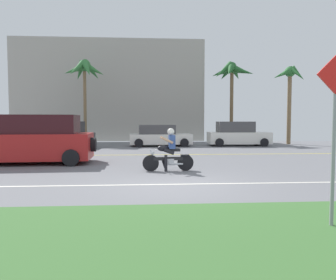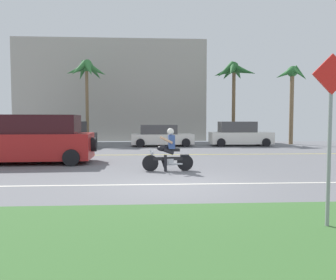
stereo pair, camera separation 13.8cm
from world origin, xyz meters
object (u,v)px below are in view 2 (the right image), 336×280
object	(u,v)px
parked_car_0	(61,136)
palm_tree_0	(86,73)
parked_car_2	(239,135)
parked_car_1	(161,136)
motorcyclist	(168,153)
street_sign	(330,124)
palm_tree_1	(292,80)
suv_nearby	(36,140)
palm_tree_2	(234,74)

from	to	relation	value
parked_car_0	palm_tree_0	size ratio (longest dim) A/B	0.69
parked_car_2	parked_car_1	bearing A→B (deg)	179.25
motorcyclist	parked_car_2	bearing A→B (deg)	63.25
palm_tree_0	street_sign	distance (m)	21.72
palm_tree_0	palm_tree_1	xyz separation A→B (m)	(15.03, -1.64, -0.64)
suv_nearby	parked_car_1	world-z (taller)	suv_nearby
parked_car_0	palm_tree_0	world-z (taller)	palm_tree_0
motorcyclist	suv_nearby	world-z (taller)	suv_nearby
parked_car_2	street_sign	world-z (taller)	street_sign
palm_tree_0	palm_tree_2	xyz separation A→B (m)	(11.12, -0.10, 0.02)
palm_tree_2	palm_tree_0	bearing A→B (deg)	179.48
parked_car_1	palm_tree_1	size ratio (longest dim) A/B	0.74
palm_tree_2	street_sign	world-z (taller)	palm_tree_2
motorcyclist	palm_tree_2	distance (m)	15.69
motorcyclist	palm_tree_1	distance (m)	16.17
palm_tree_0	palm_tree_1	distance (m)	15.14
parked_car_2	palm_tree_2	bearing A→B (deg)	84.51
palm_tree_2	motorcyclist	bearing A→B (deg)	-112.87
parked_car_2	street_sign	xyz separation A→B (m)	(-3.41, -17.19, 0.89)
parked_car_1	palm_tree_2	world-z (taller)	palm_tree_2
palm_tree_0	palm_tree_1	bearing A→B (deg)	-6.21
motorcyclist	parked_car_1	world-z (taller)	motorcyclist
motorcyclist	palm_tree_2	size ratio (longest dim) A/B	0.28
parked_car_0	parked_car_1	xyz separation A→B (m)	(6.31, 1.29, -0.10)
motorcyclist	palm_tree_2	world-z (taller)	palm_tree_2
suv_nearby	street_sign	bearing A→B (deg)	-49.25
palm_tree_0	palm_tree_1	size ratio (longest dim) A/B	1.10
street_sign	palm_tree_1	bearing A→B (deg)	67.62
street_sign	parked_car_1	bearing A→B (deg)	96.55
motorcyclist	street_sign	xyz separation A→B (m)	(2.14, -6.18, 1.04)
palm_tree_0	street_sign	bearing A→B (deg)	-69.66
suv_nearby	palm_tree_0	xyz separation A→B (m)	(-0.09, 11.55, 4.34)
parked_car_1	street_sign	bearing A→B (deg)	-83.45
palm_tree_1	street_sign	world-z (taller)	palm_tree_1
palm_tree_1	palm_tree_2	distance (m)	4.25
parked_car_2	street_sign	size ratio (longest dim) A/B	1.54
street_sign	parked_car_2	bearing A→B (deg)	78.77
palm_tree_0	palm_tree_2	distance (m)	11.12
palm_tree_1	street_sign	xyz separation A→B (m)	(-7.59, -18.44, -2.99)
motorcyclist	palm_tree_0	bearing A→B (deg)	110.87
suv_nearby	parked_car_0	size ratio (longest dim) A/B	1.09
motorcyclist	parked_car_2	world-z (taller)	parked_car_2
palm_tree_1	street_sign	size ratio (longest dim) A/B	2.10
parked_car_2	palm_tree_1	xyz separation A→B (m)	(4.18, 1.25, 3.88)
parked_car_1	motorcyclist	bearing A→B (deg)	-90.82
street_sign	parked_car_0	bearing A→B (deg)	117.44
suv_nearby	parked_car_0	xyz separation A→B (m)	(-0.94, 7.44, -0.17)
motorcyclist	suv_nearby	bearing A→B (deg)	155.68
parked_car_1	parked_car_2	world-z (taller)	parked_car_2
parked_car_1	street_sign	size ratio (longest dim) A/B	1.55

